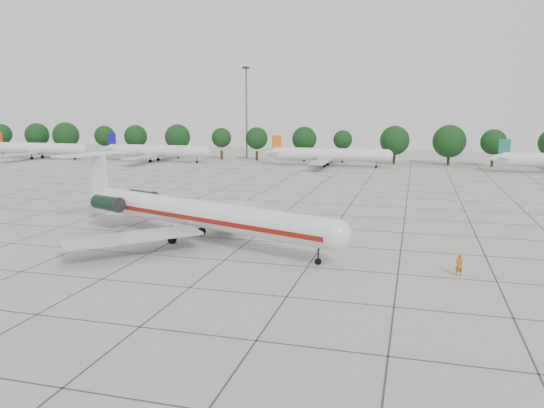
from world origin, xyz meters
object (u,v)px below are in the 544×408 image
(main_airliner, at_px, (190,212))
(bg_airliner_b, at_px, (157,151))
(floodlight_mast, at_px, (246,107))
(bg_airliner_a, at_px, (39,148))
(bg_airliner_c, at_px, (329,155))
(ground_crew, at_px, (459,265))

(main_airliner, relative_size, bg_airliner_b, 1.28)
(floodlight_mast, bearing_deg, bg_airliner_b, -136.97)
(main_airliner, bearing_deg, bg_airliner_a, 156.85)
(bg_airliner_a, height_order, bg_airliner_c, same)
(bg_airliner_a, distance_m, floodlight_mast, 59.30)
(bg_airliner_b, relative_size, floodlight_mast, 1.11)
(bg_airliner_b, xyz_separation_m, bg_airliner_c, (45.85, 0.78, 0.00))
(main_airliner, bearing_deg, ground_crew, 8.61)
(main_airliner, distance_m, bg_airliner_a, 108.33)
(floodlight_mast, bearing_deg, main_airliner, -75.76)
(bg_airliner_a, height_order, floodlight_mast, floodlight_mast)
(main_airliner, distance_m, floodlight_mast, 97.11)
(bg_airliner_a, distance_m, bg_airliner_b, 35.76)
(ground_crew, height_order, bg_airliner_c, bg_airliner_c)
(main_airliner, height_order, ground_crew, main_airliner)
(floodlight_mast, bearing_deg, ground_crew, -62.77)
(bg_airliner_c, bearing_deg, floodlight_mast, 147.16)
(bg_airliner_c, bearing_deg, ground_crew, -73.42)
(bg_airliner_a, distance_m, bg_airliner_c, 81.62)
(ground_crew, relative_size, bg_airliner_c, 0.07)
(main_airliner, height_order, bg_airliner_c, main_airliner)
(ground_crew, distance_m, bg_airliner_b, 107.36)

